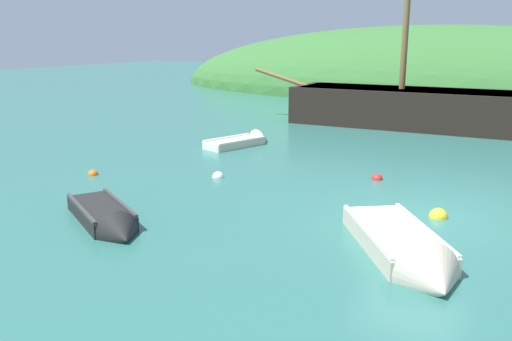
% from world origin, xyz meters
% --- Properties ---
extents(ground_plane, '(120.00, 120.00, 0.00)m').
position_xyz_m(ground_plane, '(0.00, 0.00, 0.00)').
color(ground_plane, '#2D6B60').
extents(shore_hill, '(44.18, 20.75, 9.93)m').
position_xyz_m(shore_hill, '(-6.90, 30.79, 0.00)').
color(shore_hill, '#387033').
rests_on(shore_hill, ground).
extents(sailing_ship, '(18.40, 4.35, 12.66)m').
position_xyz_m(sailing_ship, '(-1.28, 13.21, 0.65)').
color(sailing_ship, black).
rests_on(sailing_ship, ground).
extents(rowboat_portside, '(3.34, 3.85, 1.23)m').
position_xyz_m(rowboat_portside, '(0.50, -2.62, 0.13)').
color(rowboat_portside, beige).
rests_on(rowboat_portside, ground).
extents(rowboat_near_dock, '(1.75, 3.10, 0.95)m').
position_xyz_m(rowboat_near_dock, '(-8.13, 5.33, 0.08)').
color(rowboat_near_dock, beige).
rests_on(rowboat_near_dock, ground).
extents(rowboat_outer_right, '(3.21, 2.32, 0.92)m').
position_xyz_m(rowboat_outer_right, '(-5.83, -4.13, 0.11)').
color(rowboat_outer_right, black).
rests_on(rowboat_outer_right, ground).
extents(buoy_yellow, '(0.44, 0.44, 0.44)m').
position_xyz_m(buoy_yellow, '(0.44, 0.30, 0.00)').
color(buoy_yellow, yellow).
rests_on(buoy_yellow, ground).
extents(buoy_red, '(0.34, 0.34, 0.34)m').
position_xyz_m(buoy_red, '(-1.94, 2.91, 0.00)').
color(buoy_red, red).
rests_on(buoy_red, ground).
extents(buoy_white, '(0.36, 0.36, 0.36)m').
position_xyz_m(buoy_white, '(-6.13, 0.67, 0.00)').
color(buoy_white, white).
rests_on(buoy_white, ground).
extents(buoy_orange, '(0.32, 0.32, 0.32)m').
position_xyz_m(buoy_orange, '(-9.60, -1.05, 0.00)').
color(buoy_orange, orange).
rests_on(buoy_orange, ground).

